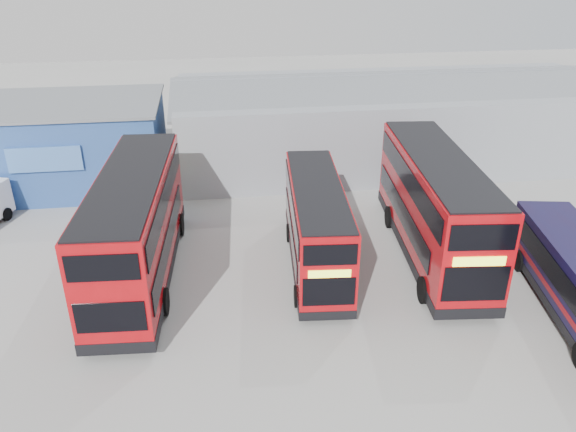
{
  "coord_description": "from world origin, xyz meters",
  "views": [
    {
      "loc": [
        -4.87,
        -16.68,
        13.62
      ],
      "look_at": [
        -1.53,
        6.81,
        2.1
      ],
      "focal_mm": 35.0,
      "sensor_mm": 36.0,
      "label": 1
    }
  ],
  "objects_px": {
    "maintenance_shed": "(397,119)",
    "double_decker_right": "(434,208)",
    "double_decker_left": "(136,229)",
    "office_block": "(62,143)",
    "double_decker_centre": "(316,227)"
  },
  "relations": [
    {
      "from": "maintenance_shed",
      "to": "double_decker_right",
      "type": "relative_size",
      "value": 2.55
    },
    {
      "from": "office_block",
      "to": "double_decker_centre",
      "type": "height_order",
      "value": "office_block"
    },
    {
      "from": "office_block",
      "to": "double_decker_centre",
      "type": "bearing_deg",
      "value": -42.07
    },
    {
      "from": "double_decker_centre",
      "to": "double_decker_right",
      "type": "bearing_deg",
      "value": 7.56
    },
    {
      "from": "maintenance_shed",
      "to": "double_decker_right",
      "type": "xyz_separation_m",
      "value": [
        -2.71,
        -14.03,
        -0.13
      ]
    },
    {
      "from": "office_block",
      "to": "double_decker_right",
      "type": "relative_size",
      "value": 1.03
    },
    {
      "from": "maintenance_shed",
      "to": "office_block",
      "type": "bearing_deg",
      "value": -174.79
    },
    {
      "from": "maintenance_shed",
      "to": "double_decker_centre",
      "type": "relative_size",
      "value": 3.15
    },
    {
      "from": "double_decker_left",
      "to": "double_decker_right",
      "type": "xyz_separation_m",
      "value": [
        13.65,
        0.21,
        0.01
      ]
    },
    {
      "from": "double_decker_left",
      "to": "double_decker_right",
      "type": "height_order",
      "value": "double_decker_right"
    },
    {
      "from": "office_block",
      "to": "maintenance_shed",
      "type": "distance_m",
      "value": 22.09
    },
    {
      "from": "office_block",
      "to": "double_decker_left",
      "type": "height_order",
      "value": "office_block"
    },
    {
      "from": "double_decker_centre",
      "to": "double_decker_left",
      "type": "bearing_deg",
      "value": -175.61
    },
    {
      "from": "double_decker_left",
      "to": "double_decker_centre",
      "type": "relative_size",
      "value": 1.22
    },
    {
      "from": "office_block",
      "to": "double_decker_left",
      "type": "xyz_separation_m",
      "value": [
        5.65,
        -12.24,
        -0.12
      ]
    }
  ]
}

